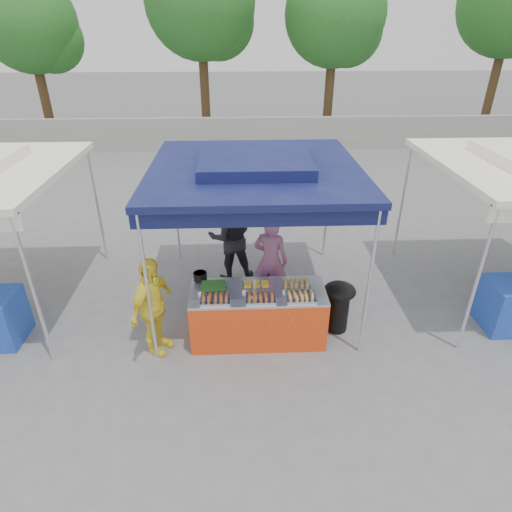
{
  "coord_description": "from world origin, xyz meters",
  "views": [
    {
      "loc": [
        -0.25,
        -5.35,
        4.33
      ],
      "look_at": [
        0.0,
        0.6,
        1.05
      ],
      "focal_mm": 30.0,
      "sensor_mm": 36.0,
      "label": 1
    }
  ],
  "objects_px": {
    "vendor_woman": "(271,260)",
    "helper_man": "(231,237)",
    "cooking_pot": "(200,276)",
    "wok_burner": "(338,303)",
    "vendor_table": "(258,314)",
    "customer_person": "(152,307)"
  },
  "relations": [
    {
      "from": "vendor_woman",
      "to": "helper_man",
      "type": "distance_m",
      "value": 1.04
    },
    {
      "from": "cooking_pot",
      "to": "wok_burner",
      "type": "relative_size",
      "value": 0.25
    },
    {
      "from": "wok_burner",
      "to": "helper_man",
      "type": "relative_size",
      "value": 0.48
    },
    {
      "from": "vendor_woman",
      "to": "vendor_table",
      "type": "bearing_deg",
      "value": 94.13
    },
    {
      "from": "helper_man",
      "to": "customer_person",
      "type": "bearing_deg",
      "value": 55.04
    },
    {
      "from": "vendor_woman",
      "to": "customer_person",
      "type": "relative_size",
      "value": 1.03
    },
    {
      "from": "wok_burner",
      "to": "customer_person",
      "type": "relative_size",
      "value": 0.54
    },
    {
      "from": "vendor_table",
      "to": "cooking_pot",
      "type": "relative_size",
      "value": 9.68
    },
    {
      "from": "helper_man",
      "to": "customer_person",
      "type": "height_order",
      "value": "helper_man"
    },
    {
      "from": "customer_person",
      "to": "vendor_woman",
      "type": "bearing_deg",
      "value": -31.38
    },
    {
      "from": "vendor_table",
      "to": "wok_burner",
      "type": "distance_m",
      "value": 1.27
    },
    {
      "from": "cooking_pot",
      "to": "vendor_table",
      "type": "bearing_deg",
      "value": -22.01
    },
    {
      "from": "helper_man",
      "to": "wok_burner",
      "type": "bearing_deg",
      "value": 129.3
    },
    {
      "from": "vendor_table",
      "to": "vendor_woman",
      "type": "xyz_separation_m",
      "value": [
        0.26,
        0.98,
        0.38
      ]
    },
    {
      "from": "vendor_table",
      "to": "helper_man",
      "type": "distance_m",
      "value": 1.88
    },
    {
      "from": "wok_burner",
      "to": "helper_man",
      "type": "bearing_deg",
      "value": 139.81
    },
    {
      "from": "vendor_table",
      "to": "helper_man",
      "type": "relative_size",
      "value": 1.16
    },
    {
      "from": "vendor_table",
      "to": "helper_man",
      "type": "xyz_separation_m",
      "value": [
        -0.41,
        1.78,
        0.44
      ]
    },
    {
      "from": "vendor_woman",
      "to": "helper_man",
      "type": "xyz_separation_m",
      "value": [
        -0.67,
        0.8,
        0.06
      ]
    },
    {
      "from": "cooking_pot",
      "to": "helper_man",
      "type": "distance_m",
      "value": 1.5
    },
    {
      "from": "vendor_table",
      "to": "vendor_woman",
      "type": "relative_size",
      "value": 1.24
    },
    {
      "from": "helper_man",
      "to": "vendor_woman",
      "type": "bearing_deg",
      "value": 123.68
    }
  ]
}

